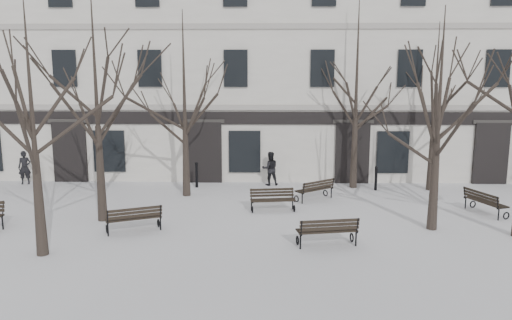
{
  "coord_description": "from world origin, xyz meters",
  "views": [
    {
      "loc": [
        -0.5,
        -15.47,
        5.21
      ],
      "look_at": [
        -0.94,
        3.0,
        1.96
      ],
      "focal_mm": 35.0,
      "sensor_mm": 36.0,
      "label": 1
    }
  ],
  "objects_px": {
    "tree_2": "(440,93)",
    "bench_3": "(273,199)",
    "bench_1": "(134,218)",
    "tree_0": "(31,100)",
    "bench_5": "(484,201)",
    "bench_4": "(315,189)",
    "tree_1": "(95,77)",
    "bench_2": "(327,230)"
  },
  "relations": [
    {
      "from": "tree_1",
      "to": "bench_2",
      "type": "distance_m",
      "value": 9.29
    },
    {
      "from": "bench_5",
      "to": "tree_2",
      "type": "bearing_deg",
      "value": 107.27
    },
    {
      "from": "bench_3",
      "to": "bench_4",
      "type": "height_order",
      "value": "bench_4"
    },
    {
      "from": "bench_2",
      "to": "bench_4",
      "type": "height_order",
      "value": "bench_2"
    },
    {
      "from": "tree_2",
      "to": "bench_1",
      "type": "xyz_separation_m",
      "value": [
        -9.95,
        -0.57,
        -4.07
      ]
    },
    {
      "from": "tree_0",
      "to": "tree_2",
      "type": "xyz_separation_m",
      "value": [
        12.06,
        2.69,
        0.08
      ]
    },
    {
      "from": "tree_2",
      "to": "bench_5",
      "type": "relative_size",
      "value": 3.94
    },
    {
      "from": "bench_3",
      "to": "bench_4",
      "type": "distance_m",
      "value": 2.44
    },
    {
      "from": "tree_2",
      "to": "bench_4",
      "type": "relative_size",
      "value": 4.23
    },
    {
      "from": "tree_1",
      "to": "bench_5",
      "type": "bearing_deg",
      "value": 4.73
    },
    {
      "from": "tree_2",
      "to": "bench_1",
      "type": "height_order",
      "value": "tree_2"
    },
    {
      "from": "tree_2",
      "to": "bench_2",
      "type": "distance_m",
      "value": 5.78
    },
    {
      "from": "bench_3",
      "to": "tree_1",
      "type": "bearing_deg",
      "value": -175.06
    },
    {
      "from": "bench_4",
      "to": "bench_5",
      "type": "distance_m",
      "value": 6.39
    },
    {
      "from": "bench_1",
      "to": "bench_3",
      "type": "relative_size",
      "value": 1.07
    },
    {
      "from": "bench_1",
      "to": "bench_4",
      "type": "height_order",
      "value": "bench_1"
    },
    {
      "from": "bench_2",
      "to": "tree_1",
      "type": "bearing_deg",
      "value": -28.41
    },
    {
      "from": "tree_2",
      "to": "bench_5",
      "type": "distance_m",
      "value": 5.16
    },
    {
      "from": "bench_1",
      "to": "bench_3",
      "type": "bearing_deg",
      "value": -173.49
    },
    {
      "from": "bench_2",
      "to": "bench_5",
      "type": "distance_m",
      "value": 7.25
    },
    {
      "from": "tree_0",
      "to": "bench_1",
      "type": "relative_size",
      "value": 3.82
    },
    {
      "from": "tree_1",
      "to": "bench_1",
      "type": "relative_size",
      "value": 4.3
    },
    {
      "from": "bench_1",
      "to": "bench_2",
      "type": "relative_size",
      "value": 0.98
    },
    {
      "from": "tree_2",
      "to": "bench_2",
      "type": "relative_size",
      "value": 3.82
    },
    {
      "from": "tree_1",
      "to": "bench_1",
      "type": "xyz_separation_m",
      "value": [
        1.48,
        -1.31,
        -4.56
      ]
    },
    {
      "from": "tree_0",
      "to": "tree_2",
      "type": "bearing_deg",
      "value": 12.59
    },
    {
      "from": "tree_0",
      "to": "tree_1",
      "type": "xyz_separation_m",
      "value": [
        0.63,
        3.43,
        0.57
      ]
    },
    {
      "from": "tree_0",
      "to": "tree_1",
      "type": "height_order",
      "value": "tree_1"
    },
    {
      "from": "tree_0",
      "to": "bench_5",
      "type": "height_order",
      "value": "tree_0"
    },
    {
      "from": "bench_1",
      "to": "bench_5",
      "type": "distance_m",
      "value": 12.72
    },
    {
      "from": "tree_2",
      "to": "bench_1",
      "type": "bearing_deg",
      "value": -176.73
    },
    {
      "from": "bench_3",
      "to": "tree_2",
      "type": "bearing_deg",
      "value": -29.65
    },
    {
      "from": "tree_2",
      "to": "bench_3",
      "type": "bearing_deg",
      "value": 158.28
    },
    {
      "from": "bench_4",
      "to": "bench_5",
      "type": "xyz_separation_m",
      "value": [
        6.11,
        -1.9,
        0.01
      ]
    },
    {
      "from": "bench_4",
      "to": "tree_0",
      "type": "bearing_deg",
      "value": -0.74
    },
    {
      "from": "tree_1",
      "to": "bench_4",
      "type": "relative_size",
      "value": 4.68
    },
    {
      "from": "bench_3",
      "to": "bench_5",
      "type": "height_order",
      "value": "bench_5"
    },
    {
      "from": "tree_0",
      "to": "bench_1",
      "type": "bearing_deg",
      "value": 45.19
    },
    {
      "from": "bench_3",
      "to": "bench_2",
      "type": "bearing_deg",
      "value": -75.28
    },
    {
      "from": "tree_2",
      "to": "bench_3",
      "type": "xyz_separation_m",
      "value": [
        -5.35,
        2.13,
        -4.1
      ]
    },
    {
      "from": "tree_2",
      "to": "bench_5",
      "type": "xyz_separation_m",
      "value": [
        2.54,
        1.9,
        -4.08
      ]
    },
    {
      "from": "tree_2",
      "to": "bench_2",
      "type": "height_order",
      "value": "tree_2"
    }
  ]
}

